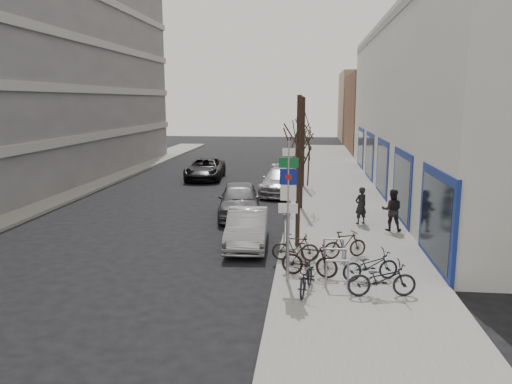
% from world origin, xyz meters
% --- Properties ---
extents(ground, '(120.00, 120.00, 0.00)m').
position_xyz_m(ground, '(0.00, 0.00, 0.00)').
color(ground, black).
rests_on(ground, ground).
extents(sidewalk_east, '(5.00, 70.00, 0.15)m').
position_xyz_m(sidewalk_east, '(4.50, 10.00, 0.07)').
color(sidewalk_east, slate).
rests_on(sidewalk_east, ground).
extents(sidewalk_west, '(3.00, 70.00, 0.15)m').
position_xyz_m(sidewalk_west, '(-11.00, 10.00, 0.07)').
color(sidewalk_west, slate).
rests_on(sidewalk_west, ground).
extents(brick_building_far, '(12.00, 14.00, 8.00)m').
position_xyz_m(brick_building_far, '(13.00, 40.00, 4.00)').
color(brick_building_far, brown).
rests_on(brick_building_far, ground).
extents(tan_building_far, '(13.00, 12.00, 9.00)m').
position_xyz_m(tan_building_far, '(13.50, 55.00, 4.50)').
color(tan_building_far, '#937A5B').
rests_on(tan_building_far, ground).
extents(highway_sign_pole, '(0.55, 0.10, 4.20)m').
position_xyz_m(highway_sign_pole, '(2.40, -0.01, 2.46)').
color(highway_sign_pole, gray).
rests_on(highway_sign_pole, ground).
extents(bike_rack, '(0.66, 2.26, 0.83)m').
position_xyz_m(bike_rack, '(3.80, 0.60, 0.66)').
color(bike_rack, gray).
rests_on(bike_rack, sidewalk_east).
extents(tree_near, '(1.80, 1.80, 5.50)m').
position_xyz_m(tree_near, '(2.60, 3.50, 4.10)').
color(tree_near, black).
rests_on(tree_near, ground).
extents(tree_mid, '(1.80, 1.80, 5.50)m').
position_xyz_m(tree_mid, '(2.60, 10.00, 4.10)').
color(tree_mid, black).
rests_on(tree_mid, ground).
extents(tree_far, '(1.80, 1.80, 5.50)m').
position_xyz_m(tree_far, '(2.60, 16.50, 4.10)').
color(tree_far, black).
rests_on(tree_far, ground).
extents(meter_front, '(0.10, 0.08, 1.27)m').
position_xyz_m(meter_front, '(2.15, 3.00, 0.92)').
color(meter_front, gray).
rests_on(meter_front, sidewalk_east).
extents(meter_mid, '(0.10, 0.08, 1.27)m').
position_xyz_m(meter_mid, '(2.15, 8.50, 0.92)').
color(meter_mid, gray).
rests_on(meter_mid, sidewalk_east).
extents(meter_back, '(0.10, 0.08, 1.27)m').
position_xyz_m(meter_back, '(2.15, 14.00, 0.92)').
color(meter_back, gray).
rests_on(meter_back, sidewalk_east).
extents(bike_near_left, '(0.76, 1.65, 0.97)m').
position_xyz_m(bike_near_left, '(2.96, -0.87, 0.64)').
color(bike_near_left, black).
rests_on(bike_near_left, sidewalk_east).
extents(bike_near_right, '(1.80, 0.91, 1.05)m').
position_xyz_m(bike_near_right, '(3.03, 0.38, 0.67)').
color(bike_near_right, black).
rests_on(bike_near_right, sidewalk_east).
extents(bike_mid_curb, '(1.79, 1.02, 1.04)m').
position_xyz_m(bike_mid_curb, '(4.80, 0.27, 0.67)').
color(bike_mid_curb, black).
rests_on(bike_mid_curb, sidewalk_east).
extents(bike_mid_inner, '(1.56, 0.51, 0.94)m').
position_xyz_m(bike_mid_inner, '(2.58, 1.80, 0.62)').
color(bike_mid_inner, black).
rests_on(bike_mid_inner, sidewalk_east).
extents(bike_far_curb, '(1.90, 0.79, 1.12)m').
position_xyz_m(bike_far_curb, '(4.96, -0.94, 0.71)').
color(bike_far_curb, black).
rests_on(bike_far_curb, sidewalk_east).
extents(bike_far_inner, '(1.60, 1.03, 0.94)m').
position_xyz_m(bike_far_inner, '(4.21, 2.30, 0.62)').
color(bike_far_inner, black).
rests_on(bike_far_inner, sidewalk_east).
extents(parked_car_front, '(1.65, 4.16, 1.35)m').
position_xyz_m(parked_car_front, '(0.74, 3.82, 0.67)').
color(parked_car_front, '#A4A4A9').
rests_on(parked_car_front, ground).
extents(parked_car_mid, '(2.42, 4.85, 1.59)m').
position_xyz_m(parked_car_mid, '(-0.20, 8.48, 0.79)').
color(parked_car_mid, '#55545A').
rests_on(parked_car_mid, ground).
extents(parked_car_back, '(2.42, 5.21, 1.47)m').
position_xyz_m(parked_car_back, '(1.40, 14.49, 0.74)').
color(parked_car_back, '#A0A0A5').
rests_on(parked_car_back, ground).
extents(lane_car, '(2.70, 5.27, 1.42)m').
position_xyz_m(lane_car, '(-4.07, 19.26, 0.71)').
color(lane_car, black).
rests_on(lane_car, ground).
extents(pedestrian_near, '(0.69, 0.64, 1.59)m').
position_xyz_m(pedestrian_near, '(5.18, 7.06, 0.94)').
color(pedestrian_near, black).
rests_on(pedestrian_near, sidewalk_east).
extents(pedestrian_far, '(0.67, 0.49, 1.70)m').
position_xyz_m(pedestrian_far, '(6.30, 6.09, 1.00)').
color(pedestrian_far, black).
rests_on(pedestrian_far, sidewalk_east).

